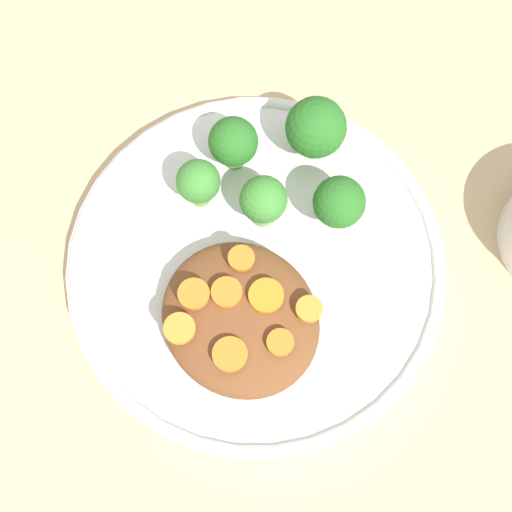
{
  "coord_description": "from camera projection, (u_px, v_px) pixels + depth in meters",
  "views": [
    {
      "loc": [
        0.13,
        -0.1,
        0.52
      ],
      "look_at": [
        0.0,
        0.0,
        0.03
      ],
      "focal_mm": 50.0,
      "sensor_mm": 36.0,
      "label": 1
    }
  ],
  "objects": [
    {
      "name": "broccoli_floret_2",
      "position": [
        263.0,
        201.0,
        0.51
      ],
      "size": [
        0.04,
        0.04,
        0.05
      ],
      "color": "#7FA85B",
      "rests_on": "plate"
    },
    {
      "name": "carrot_slice_7",
      "position": [
        306.0,
        312.0,
        0.48
      ],
      "size": [
        0.02,
        0.02,
        0.01
      ],
      "primitive_type": "cylinder",
      "color": "orange",
      "rests_on": "stew_mound"
    },
    {
      "name": "broccoli_floret_3",
      "position": [
        195.0,
        186.0,
        0.52
      ],
      "size": [
        0.03,
        0.03,
        0.05
      ],
      "color": "#759E51",
      "rests_on": "plate"
    },
    {
      "name": "carrot_slice_6",
      "position": [
        227.0,
        292.0,
        0.48
      ],
      "size": [
        0.02,
        0.02,
        0.0
      ],
      "primitive_type": "cylinder",
      "color": "orange",
      "rests_on": "stew_mound"
    },
    {
      "name": "carrot_slice_1",
      "position": [
        240.0,
        257.0,
        0.49
      ],
      "size": [
        0.02,
        0.02,
        0.0
      ],
      "primitive_type": "cylinder",
      "color": "orange",
      "rests_on": "stew_mound"
    },
    {
      "name": "ground_plane",
      "position": [
        256.0,
        270.0,
        0.54
      ],
      "size": [
        4.0,
        4.0,
        0.0
      ],
      "primitive_type": "plane",
      "color": "tan"
    },
    {
      "name": "plate",
      "position": [
        256.0,
        265.0,
        0.53
      ],
      "size": [
        0.28,
        0.28,
        0.02
      ],
      "color": "silver",
      "rests_on": "ground_plane"
    },
    {
      "name": "stew_mound",
      "position": [
        240.0,
        318.0,
        0.5
      ],
      "size": [
        0.12,
        0.11,
        0.03
      ],
      "primitive_type": "ellipsoid",
      "color": "brown",
      "rests_on": "plate"
    },
    {
      "name": "carrot_slice_0",
      "position": [
        280.0,
        342.0,
        0.47
      ],
      "size": [
        0.02,
        0.02,
        0.0
      ],
      "primitive_type": "cylinder",
      "color": "orange",
      "rests_on": "stew_mound"
    },
    {
      "name": "carrot_slice_5",
      "position": [
        266.0,
        296.0,
        0.48
      ],
      "size": [
        0.02,
        0.02,
        0.0
      ],
      "primitive_type": "cylinder",
      "color": "orange",
      "rests_on": "stew_mound"
    },
    {
      "name": "broccoli_floret_4",
      "position": [
        233.0,
        143.0,
        0.53
      ],
      "size": [
        0.04,
        0.04,
        0.05
      ],
      "color": "#759E51",
      "rests_on": "plate"
    },
    {
      "name": "carrot_slice_4",
      "position": [
        190.0,
        290.0,
        0.48
      ],
      "size": [
        0.02,
        0.02,
        0.01
      ],
      "primitive_type": "cylinder",
      "color": "orange",
      "rests_on": "stew_mound"
    },
    {
      "name": "broccoli_floret_0",
      "position": [
        316.0,
        128.0,
        0.52
      ],
      "size": [
        0.05,
        0.05,
        0.06
      ],
      "color": "#7FA85B",
      "rests_on": "plate"
    },
    {
      "name": "broccoli_floret_1",
      "position": [
        339.0,
        203.0,
        0.51
      ],
      "size": [
        0.04,
        0.04,
        0.05
      ],
      "color": "#759E51",
      "rests_on": "plate"
    },
    {
      "name": "carrot_slice_3",
      "position": [
        230.0,
        354.0,
        0.47
      ],
      "size": [
        0.02,
        0.02,
        0.0
      ],
      "primitive_type": "cylinder",
      "color": "orange",
      "rests_on": "stew_mound"
    },
    {
      "name": "carrot_slice_2",
      "position": [
        180.0,
        328.0,
        0.48
      ],
      "size": [
        0.02,
        0.02,
        0.0
      ],
      "primitive_type": "cylinder",
      "color": "orange",
      "rests_on": "stew_mound"
    }
  ]
}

